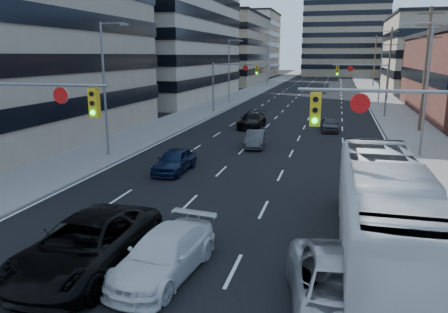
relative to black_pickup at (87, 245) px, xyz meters
name	(u,v)px	position (x,y,z in m)	size (l,w,h in m)	color
road_surface	(322,78)	(2.86, 125.11, -0.88)	(18.00, 300.00, 0.02)	black
sidewalk_left	(284,77)	(-8.64, 125.11, -0.81)	(5.00, 300.00, 0.15)	slate
sidewalk_right	(362,78)	(14.36, 125.11, -0.81)	(5.00, 300.00, 0.15)	slate
office_left_mid	(136,9)	(-24.14, 55.11, 13.11)	(26.00, 34.00, 28.00)	#ADA089
office_left_far	(220,50)	(-21.14, 95.11, 7.11)	(20.00, 30.00, 16.00)	gray
office_right_far	(448,54)	(27.86, 83.11, 6.11)	(22.00, 28.00, 14.00)	gray
bg_block_left	(239,45)	(-25.14, 135.11, 9.11)	(24.00, 24.00, 20.00)	#ADA089
bg_block_right	(440,58)	(34.86, 125.11, 5.11)	(22.00, 22.00, 12.00)	gray
signal_near_left	(21,121)	(-4.60, 3.10, 3.44)	(6.59, 0.33, 6.00)	slate
signal_near_right	(422,139)	(10.31, 3.10, 3.44)	(6.59, 0.33, 6.00)	slate
signal_far_left	(232,77)	(-4.83, 40.10, 3.41)	(6.09, 0.33, 6.00)	slate
signal_far_right	(365,79)	(10.54, 40.10, 3.41)	(6.09, 0.33, 6.00)	slate
utility_pole_block	(425,68)	(15.06, 31.11, 4.89)	(2.20, 0.28, 11.00)	#4C3D2D
utility_pole_midblock	(389,62)	(15.06, 61.11, 4.89)	(2.20, 0.28, 11.00)	#4C3D2D
utility_pole_distant	(375,60)	(15.06, 91.11, 4.89)	(2.20, 0.28, 11.00)	#4C3D2D
streetlight_left_near	(106,83)	(-7.48, 15.11, 4.17)	(2.03, 0.22, 9.00)	slate
streetlight_left_mid	(230,68)	(-7.48, 50.11, 4.17)	(2.03, 0.22, 9.00)	slate
streetlight_left_far	(268,63)	(-7.48, 85.11, 4.17)	(2.03, 0.22, 9.00)	slate
streetlight_right_near	(425,84)	(13.20, 20.11, 4.17)	(2.03, 0.22, 9.00)	slate
streetlight_right_far	(380,68)	(13.20, 55.11, 4.17)	(2.03, 0.22, 9.00)	slate
black_pickup	(87,245)	(0.00, 0.00, 0.00)	(2.94, 6.38, 1.77)	black
white_van	(164,254)	(2.57, 0.33, -0.17)	(1.99, 4.91, 1.42)	silver
silver_suv	(342,294)	(8.06, -0.90, -0.06)	(2.74, 5.95, 1.65)	#B8B8BD
transit_bus	(385,211)	(9.44, 3.48, 0.79)	(2.82, 12.04, 3.35)	silver
sedan_blue	(175,161)	(-1.64, 12.30, -0.17)	(1.68, 4.18, 1.42)	#0C1732
sedan_grey_center	(255,139)	(1.73, 20.69, -0.25)	(1.35, 3.87, 1.28)	#353538
sedan_black_far	(252,120)	(-0.25, 29.62, -0.15)	(2.08, 5.11, 1.48)	black
sedan_grey_right	(330,124)	(7.08, 29.51, -0.22)	(1.57, 3.91, 1.33)	#38373A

